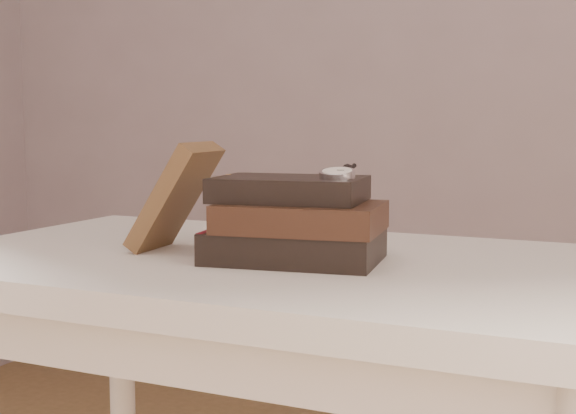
% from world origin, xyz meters
% --- Properties ---
extents(table, '(1.00, 0.60, 0.75)m').
position_xyz_m(table, '(0.00, 0.35, 0.66)').
color(table, beige).
rests_on(table, ground).
extents(book_stack, '(0.26, 0.19, 0.12)m').
position_xyz_m(book_stack, '(0.05, 0.32, 0.80)').
color(book_stack, black).
rests_on(book_stack, table).
extents(journal, '(0.12, 0.12, 0.16)m').
position_xyz_m(journal, '(-0.14, 0.33, 0.83)').
color(journal, '#412B19').
rests_on(journal, table).
extents(pocket_watch, '(0.05, 0.15, 0.02)m').
position_xyz_m(pocket_watch, '(0.12, 0.32, 0.87)').
color(pocket_watch, silver).
rests_on(pocket_watch, book_stack).
extents(eyeglasses, '(0.11, 0.13, 0.05)m').
position_xyz_m(eyeglasses, '(-0.04, 0.39, 0.82)').
color(eyeglasses, silver).
rests_on(eyeglasses, book_stack).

